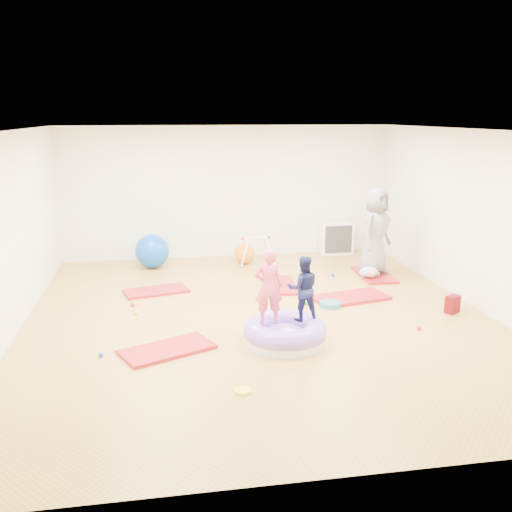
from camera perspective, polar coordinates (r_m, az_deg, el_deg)
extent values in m
cube|color=gold|center=(8.75, 0.33, -6.20)|extent=(7.00, 8.00, 0.01)
cube|color=white|center=(8.22, 0.36, 12.46)|extent=(7.00, 8.00, 0.01)
cube|color=silver|center=(12.28, -2.92, 6.40)|extent=(7.00, 0.01, 2.80)
cube|color=silver|center=(4.62, 9.06, -6.71)|extent=(7.00, 0.01, 2.80)
cube|color=silver|center=(8.50, -23.58, 1.83)|extent=(0.01, 8.00, 2.80)
cube|color=silver|center=(9.61, 21.40, 3.32)|extent=(0.01, 8.00, 2.80)
cube|color=#A1210F|center=(7.65, -8.82, -9.22)|extent=(1.33, 1.03, 0.05)
cube|color=#A1210F|center=(10.12, -9.94, -3.46)|extent=(1.19, 0.80, 0.05)
cube|color=#A1210F|center=(10.30, 2.34, -2.94)|extent=(0.68, 1.17, 0.05)
cube|color=#A1210F|center=(9.73, 9.43, -4.13)|extent=(1.36, 0.89, 0.05)
cube|color=#A1210F|center=(11.18, 11.74, -1.85)|extent=(0.64, 1.20, 0.05)
cylinder|color=silver|center=(7.83, 2.89, -8.23)|extent=(1.11, 1.11, 0.13)
torus|color=#8762DC|center=(7.78, 2.90, -7.44)|extent=(1.14, 1.14, 0.30)
ellipsoid|color=#8762DC|center=(7.81, 2.89, -7.93)|extent=(0.61, 0.61, 0.27)
imported|color=#F24B70|center=(7.55, 1.26, -2.73)|extent=(0.40, 0.28, 1.03)
imported|color=#141944|center=(7.72, 4.73, -2.90)|extent=(0.46, 0.37, 0.90)
imported|color=gray|center=(11.03, 11.84, 2.45)|extent=(0.95, 0.91, 1.64)
ellipsoid|color=#A3BFEC|center=(10.88, 11.20, -1.58)|extent=(0.35, 0.23, 0.20)
sphere|color=#E5A976|center=(10.73, 11.51, -1.68)|extent=(0.16, 0.16, 0.16)
sphere|color=#F20A2F|center=(8.58, 16.00, -6.95)|extent=(0.07, 0.07, 0.07)
sphere|color=#F20A2F|center=(9.47, 0.32, -4.40)|extent=(0.07, 0.07, 0.07)
sphere|color=blue|center=(7.65, -15.25, -9.51)|extent=(0.07, 0.07, 0.07)
sphere|color=#F20A2F|center=(9.44, -12.25, -4.78)|extent=(0.07, 0.07, 0.07)
sphere|color=blue|center=(10.99, 7.69, -1.90)|extent=(0.07, 0.07, 0.07)
sphere|color=#F6FF2A|center=(7.76, -13.84, -9.08)|extent=(0.07, 0.07, 0.07)
sphere|color=#F6FF2A|center=(9.08, -11.90, -5.54)|extent=(0.07, 0.07, 0.07)
sphere|color=green|center=(9.35, 5.03, -4.70)|extent=(0.07, 0.07, 0.07)
sphere|color=blue|center=(11.66, -10.34, 0.49)|extent=(0.69, 0.69, 0.69)
sphere|color=orange|center=(11.80, -1.15, 0.21)|extent=(0.42, 0.42, 0.42)
cylinder|color=white|center=(11.48, -1.12, 0.31)|extent=(0.21, 0.22, 0.57)
cylinder|color=white|center=(11.95, -1.47, 0.86)|extent=(0.21, 0.22, 0.57)
cylinder|color=white|center=(11.57, 1.48, 0.42)|extent=(0.21, 0.22, 0.57)
cylinder|color=white|center=(12.04, 1.03, 0.95)|extent=(0.21, 0.22, 0.57)
cylinder|color=white|center=(11.70, -0.02, 1.83)|extent=(0.55, 0.03, 0.03)
sphere|color=#F20A2F|center=(11.66, -1.36, 1.78)|extent=(0.07, 0.07, 0.07)
sphere|color=blue|center=(11.75, 1.31, 1.88)|extent=(0.07, 0.07, 0.07)
cube|color=white|center=(12.77, 8.02, 1.81)|extent=(0.71, 0.34, 0.71)
cube|color=#333333|center=(12.62, 8.25, 1.65)|extent=(0.61, 0.02, 0.61)
cube|color=white|center=(12.72, 8.09, 1.76)|extent=(0.02, 0.24, 0.62)
cube|color=white|center=(12.72, 8.09, 1.76)|extent=(0.62, 0.24, 0.02)
cylinder|color=teal|center=(9.31, 7.46, -4.82)|extent=(0.35, 0.35, 0.08)
cube|color=#97040C|center=(9.44, 19.05, -4.58)|extent=(0.28, 0.25, 0.28)
cylinder|color=#F6FF2A|center=(6.55, -1.37, -13.32)|extent=(0.20, 0.20, 0.03)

